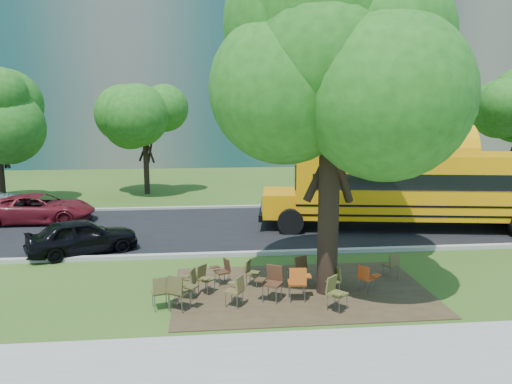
{
  "coord_description": "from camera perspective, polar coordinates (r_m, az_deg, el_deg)",
  "views": [
    {
      "loc": [
        -1.61,
        -13.49,
        5.08
      ],
      "look_at": [
        0.24,
        4.32,
        1.99
      ],
      "focal_mm": 35.0,
      "sensor_mm": 36.0,
      "label": 1
    }
  ],
  "objects": [
    {
      "name": "chair_14",
      "position": [
        13.89,
        -5.92,
        -9.56
      ],
      "size": [
        0.54,
        0.68,
        0.79
      ],
      "rotation": [
        0.0,
        0.0,
        4.02
      ],
      "color": "#504922",
      "rests_on": "ground"
    },
    {
      "name": "black_car",
      "position": [
        18.36,
        -19.22,
        -4.8
      ],
      "size": [
        3.99,
        2.89,
        1.26
      ],
      "primitive_type": "imported",
      "rotation": [
        0.0,
        0.0,
        2.0
      ],
      "color": "black",
      "rests_on": "ground"
    },
    {
      "name": "kerb_far",
      "position": [
        25.15,
        -2.15,
        -1.72
      ],
      "size": [
        80.0,
        0.25,
        0.14
      ],
      "primitive_type": "cube",
      "color": "gray",
      "rests_on": "ground"
    },
    {
      "name": "chair_9",
      "position": [
        14.49,
        -3.79,
        -8.76
      ],
      "size": [
        0.61,
        0.53,
        0.77
      ],
      "rotation": [
        0.0,
        0.0,
        1.97
      ],
      "color": "#3D2516",
      "rests_on": "ground"
    },
    {
      "name": "ground",
      "position": [
        14.51,
        0.83,
        -10.72
      ],
      "size": [
        160.0,
        160.0,
        0.0
      ],
      "primitive_type": "plane",
      "color": "#2E4916",
      "rests_on": "ground"
    },
    {
      "name": "chair_10",
      "position": [
        14.32,
        -0.53,
        -8.95
      ],
      "size": [
        0.5,
        0.63,
        0.78
      ],
      "rotation": [
        0.0,
        0.0,
        -1.99
      ],
      "color": "#4D4621",
      "rests_on": "ground"
    },
    {
      "name": "dirt_patch",
      "position": [
        14.19,
        5.17,
        -11.18
      ],
      "size": [
        7.0,
        4.5,
        0.03
      ],
      "primitive_type": "cube",
      "color": "#382819",
      "rests_on": "ground"
    },
    {
      "name": "chair_2",
      "position": [
        12.93,
        -2.25,
        -10.89
      ],
      "size": [
        0.56,
        0.7,
        0.84
      ],
      "rotation": [
        0.0,
        0.0,
        1.02
      ],
      "color": "brown",
      "rests_on": "ground"
    },
    {
      "name": "bg_car_red",
      "position": [
        23.86,
        -23.51,
        -1.75
      ],
      "size": [
        4.68,
        2.22,
        1.29
      ],
      "primitive_type": "imported",
      "rotation": [
        0.0,
        0.0,
        1.55
      ],
      "color": "#5C0F18",
      "rests_on": "ground"
    },
    {
      "name": "chair_0",
      "position": [
        13.0,
        -10.75,
        -10.83
      ],
      "size": [
        0.6,
        0.63,
        0.88
      ],
      "rotation": [
        0.0,
        0.0,
        0.25
      ],
      "color": "#4F4422",
      "rests_on": "ground"
    },
    {
      "name": "building_main",
      "position": [
        50.25,
        -13.76,
        16.28
      ],
      "size": [
        38.0,
        16.0,
        22.0
      ],
      "primitive_type": "cube",
      "color": "#5D5E5A",
      "rests_on": "ground"
    },
    {
      "name": "school_bus",
      "position": [
        21.9,
        19.51,
        0.67
      ],
      "size": [
        13.16,
        4.71,
        3.16
      ],
      "rotation": [
        0.0,
        0.0,
        -0.16
      ],
      "color": "orange",
      "rests_on": "ground"
    },
    {
      "name": "chair_12",
      "position": [
        14.45,
        8.09,
        -8.56
      ],
      "size": [
        0.61,
        0.77,
        0.9
      ],
      "rotation": [
        0.0,
        0.0,
        4.07
      ],
      "color": "#4E301B",
      "rests_on": "ground"
    },
    {
      "name": "kerb_near",
      "position": [
        17.31,
        -0.34,
        -7.04
      ],
      "size": [
        80.0,
        0.25,
        0.14
      ],
      "primitive_type": "cube",
      "color": "gray",
      "rests_on": "ground"
    },
    {
      "name": "chair_4",
      "position": [
        13.26,
        4.86,
        -10.0
      ],
      "size": [
        0.66,
        0.57,
        0.97
      ],
      "rotation": [
        0.0,
        0.0,
        -0.07
      ],
      "color": "#AA4612",
      "rests_on": "ground"
    },
    {
      "name": "chair_1",
      "position": [
        12.77,
        -8.75,
        -10.94
      ],
      "size": [
        0.8,
        0.63,
        0.95
      ],
      "rotation": [
        0.0,
        0.0,
        -0.56
      ],
      "color": "#423A1C",
      "rests_on": "ground"
    },
    {
      "name": "chair_11",
      "position": [
        14.42,
        4.89,
        -8.51
      ],
      "size": [
        0.61,
        0.74,
        0.91
      ],
      "rotation": [
        0.0,
        0.0,
        0.51
      ],
      "color": "#463019",
      "rests_on": "ground"
    },
    {
      "name": "chair_3",
      "position": [
        13.28,
        1.83,
        -9.98
      ],
      "size": [
        0.8,
        0.63,
        0.96
      ],
      "rotation": [
        0.0,
        0.0,
        2.63
      ],
      "color": "#462819",
      "rests_on": "ground"
    },
    {
      "name": "bg_tree_3",
      "position": [
        29.13,
        13.51,
        9.42
      ],
      "size": [
        5.6,
        5.6,
        7.84
      ],
      "color": "black",
      "rests_on": "ground"
    },
    {
      "name": "sidewalk",
      "position": [
        10.02,
        4.43,
        -20.59
      ],
      "size": [
        60.0,
        4.0,
        0.04
      ],
      "primitive_type": "cube",
      "color": "gray",
      "rests_on": "ground"
    },
    {
      "name": "chair_13",
      "position": [
        15.54,
        15.32,
        -7.81
      ],
      "size": [
        0.53,
        0.6,
        0.77
      ],
      "rotation": [
        0.0,
        0.0,
        0.37
      ],
      "color": "#4C4121",
      "rests_on": "ground"
    },
    {
      "name": "main_tree",
      "position": [
        13.25,
        8.65,
        12.37
      ],
      "size": [
        7.13,
        7.13,
        9.28
      ],
      "color": "black",
      "rests_on": "ground"
    },
    {
      "name": "chair_5",
      "position": [
        12.83,
        9.02,
        -11.04
      ],
      "size": [
        0.6,
        0.76,
        0.88
      ],
      "rotation": [
        0.0,
        0.0,
        3.88
      ],
      "color": "brown",
      "rests_on": "ground"
    },
    {
      "name": "chair_8",
      "position": [
        13.55,
        -7.65,
        -9.98
      ],
      "size": [
        0.5,
        0.64,
        0.84
      ],
      "rotation": [
        0.0,
        0.0,
        1.31
      ],
      "color": "#443E1D",
      "rests_on": "ground"
    },
    {
      "name": "bg_tree_2",
      "position": [
        29.7,
        -12.61,
        7.87
      ],
      "size": [
        4.8,
        4.8,
        6.62
      ],
      "color": "black",
      "rests_on": "ground"
    },
    {
      "name": "asphalt_road",
      "position": [
        21.17,
        -1.4,
        -4.05
      ],
      "size": [
        80.0,
        8.0,
        0.04
      ],
      "primitive_type": "cube",
      "color": "black",
      "rests_on": "ground"
    },
    {
      "name": "chair_7",
      "position": [
        14.2,
        12.52,
        -9.36
      ],
      "size": [
        0.66,
        0.52,
        0.78
      ],
      "rotation": [
        0.0,
        0.0,
        -0.92
      ],
      "color": "#AF3E12",
      "rests_on": "ground"
    },
    {
      "name": "chair_6",
      "position": [
        13.88,
        8.75,
        -9.59
      ],
      "size": [
        0.59,
        0.55,
        0.82
      ],
      "rotation": [
        0.0,
        0.0,
        1.83
      ],
      "color": "#504D22",
      "rests_on": "ground"
    },
    {
      "name": "building_right",
      "position": [
        57.99,
        21.24,
        16.49
      ],
      "size": [
        30.0,
        16.0,
        25.0
      ],
      "primitive_type": "cube",
      "color": "#6C655A",
      "rests_on": "ground"
    }
  ]
}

